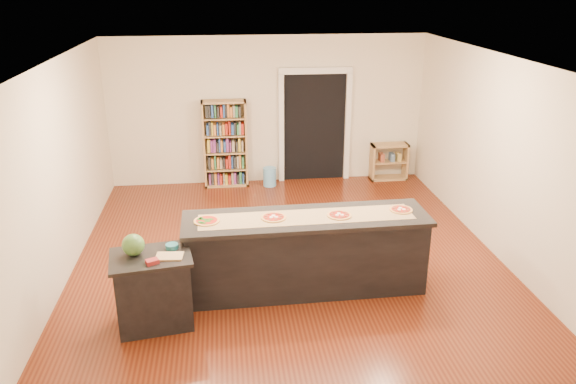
{
  "coord_description": "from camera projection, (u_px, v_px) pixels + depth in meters",
  "views": [
    {
      "loc": [
        -0.85,
        -6.99,
        3.78
      ],
      "look_at": [
        0.0,
        0.2,
        1.0
      ],
      "focal_mm": 35.0,
      "sensor_mm": 36.0,
      "label": 1
    }
  ],
  "objects": [
    {
      "name": "waste_bin",
      "position": [
        270.0,
        177.0,
        10.8
      ],
      "size": [
        0.25,
        0.25,
        0.36
      ],
      "primitive_type": "cylinder",
      "color": "#67B1E6",
      "rests_on": "ground"
    },
    {
      "name": "kraft_paper",
      "position": [
        307.0,
        217.0,
        6.92
      ],
      "size": [
        2.66,
        0.53,
        0.0
      ],
      "primitive_type": "cube",
      "rotation": [
        0.0,
        0.0,
        0.02
      ],
      "color": "#95784D",
      "rests_on": "kitchen_island"
    },
    {
      "name": "pizza_b",
      "position": [
        274.0,
        217.0,
        6.88
      ],
      "size": [
        0.33,
        0.33,
        0.02
      ],
      "color": "tan",
      "rests_on": "kitchen_island"
    },
    {
      "name": "side_counter",
      "position": [
        154.0,
        290.0,
        6.39
      ],
      "size": [
        0.89,
        0.65,
        0.88
      ],
      "rotation": [
        0.0,
        0.0,
        0.15
      ],
      "color": "black",
      "rests_on": "ground"
    },
    {
      "name": "pizza_a",
      "position": [
        207.0,
        221.0,
        6.78
      ],
      "size": [
        0.33,
        0.33,
        0.02
      ],
      "color": "tan",
      "rests_on": "kitchen_island"
    },
    {
      "name": "bookshelf",
      "position": [
        225.0,
        144.0,
        10.6
      ],
      "size": [
        0.83,
        0.29,
        1.66
      ],
      "primitive_type": "cube",
      "color": "tan",
      "rests_on": "ground"
    },
    {
      "name": "low_shelf",
      "position": [
        389.0,
        161.0,
        11.11
      ],
      "size": [
        0.72,
        0.31,
        0.72
      ],
      "primitive_type": "cube",
      "color": "tan",
      "rests_on": "ground"
    },
    {
      "name": "cutting_board",
      "position": [
        169.0,
        256.0,
        6.2
      ],
      "size": [
        0.31,
        0.22,
        0.02
      ],
      "primitive_type": "cube",
      "rotation": [
        0.0,
        0.0,
        -0.09
      ],
      "color": "tan",
      "rests_on": "side_counter"
    },
    {
      "name": "kitchen_island",
      "position": [
        306.0,
        253.0,
        7.11
      ],
      "size": [
        3.06,
        0.83,
        1.01
      ],
      "rotation": [
        0.0,
        0.0,
        0.02
      ],
      "color": "black",
      "rests_on": "ground"
    },
    {
      "name": "package_red",
      "position": [
        152.0,
        262.0,
        6.06
      ],
      "size": [
        0.16,
        0.14,
        0.05
      ],
      "primitive_type": "cube",
      "rotation": [
        0.0,
        0.0,
        0.43
      ],
      "color": "maroon",
      "rests_on": "side_counter"
    },
    {
      "name": "package_teal",
      "position": [
        172.0,
        246.0,
        6.39
      ],
      "size": [
        0.14,
        0.14,
        0.05
      ],
      "primitive_type": "cylinder",
      "color": "#195966",
      "rests_on": "side_counter"
    },
    {
      "name": "pizza_c",
      "position": [
        339.0,
        215.0,
        6.94
      ],
      "size": [
        0.32,
        0.32,
        0.02
      ],
      "color": "tan",
      "rests_on": "kitchen_island"
    },
    {
      "name": "pizza_d",
      "position": [
        401.0,
        210.0,
        7.11
      ],
      "size": [
        0.31,
        0.31,
        0.02
      ],
      "color": "tan",
      "rests_on": "kitchen_island"
    },
    {
      "name": "room",
      "position": [
        290.0,
        169.0,
        7.42
      ],
      "size": [
        6.0,
        7.0,
        2.8
      ],
      "color": "beige",
      "rests_on": "ground"
    },
    {
      "name": "doorway",
      "position": [
        315.0,
        120.0,
        10.8
      ],
      "size": [
        1.4,
        0.09,
        2.21
      ],
      "color": "black",
      "rests_on": "room"
    },
    {
      "name": "watermelon",
      "position": [
        133.0,
        245.0,
        6.21
      ],
      "size": [
        0.25,
        0.25,
        0.25
      ],
      "primitive_type": "sphere",
      "color": "#144214",
      "rests_on": "side_counter"
    }
  ]
}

